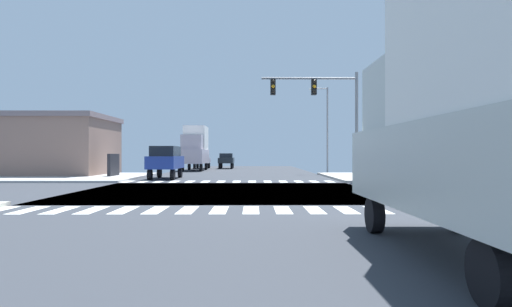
{
  "coord_description": "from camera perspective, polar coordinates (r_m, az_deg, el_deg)",
  "views": [
    {
      "loc": [
        1.31,
        -21.28,
        1.76
      ],
      "look_at": [
        1.5,
        6.8,
        1.81
      ],
      "focal_mm": 31.15,
      "sensor_mm": 36.0,
      "label": 1
    }
  ],
  "objects": [
    {
      "name": "box_truck_trailing_4",
      "position": [
        8.18,
        26.55,
        5.58
      ],
      "size": [
        2.4,
        7.2,
        4.85
      ],
      "color": "black",
      "rests_on": "ground"
    },
    {
      "name": "sidewalk_corner_nw",
      "position": [
        36.27,
        -23.65,
        -2.77
      ],
      "size": [
        12.0,
        12.0,
        0.14
      ],
      "color": "#ABAAA9",
      "rests_on": "ground"
    },
    {
      "name": "bank_building",
      "position": [
        41.58,
        -28.57,
        0.91
      ],
      "size": [
        16.96,
        8.44,
        4.96
      ],
      "color": "#84665B",
      "rests_on": "ground"
    },
    {
      "name": "crosswalk_far",
      "position": [
        28.67,
        -3.51,
        -3.61
      ],
      "size": [
        13.5,
        2.0,
        0.01
      ],
      "color": "silver",
      "rests_on": "ground"
    },
    {
      "name": "sidewalk_corner_ne",
      "position": [
        35.31,
        18.98,
        -2.84
      ],
      "size": [
        12.0,
        12.0,
        0.14
      ],
      "color": "#B2ADA3",
      "rests_on": "ground"
    },
    {
      "name": "street_lamp",
      "position": [
        41.52,
        8.82,
        4.03
      ],
      "size": [
        1.78,
        0.32,
        7.93
      ],
      "color": "gray",
      "rests_on": "ground"
    },
    {
      "name": "box_truck_leading_3",
      "position": [
        48.69,
        -7.83,
        0.84
      ],
      "size": [
        2.4,
        7.2,
        4.85
      ],
      "rotation": [
        0.0,
        0.0,
        3.14
      ],
      "color": "black",
      "rests_on": "ground"
    },
    {
      "name": "sedan_middle_2",
      "position": [
        55.09,
        -6.96,
        -0.77
      ],
      "size": [
        1.8,
        4.3,
        1.88
      ],
      "rotation": [
        0.0,
        0.0,
        3.14
      ],
      "color": "black",
      "rests_on": "ground"
    },
    {
      "name": "crosswalk_near",
      "position": [
        14.17,
        -6.76,
        -7.21
      ],
      "size": [
        13.5,
        2.0,
        0.01
      ],
      "color": "silver",
      "rests_on": "ground"
    },
    {
      "name": "traffic_signal_mast",
      "position": [
        28.64,
        8.31,
        6.67
      ],
      "size": [
        6.15,
        0.55,
        6.99
      ],
      "color": "gray",
      "rests_on": "ground"
    },
    {
      "name": "ground",
      "position": [
        21.39,
        -3.91,
        -4.89
      ],
      "size": [
        90.0,
        90.0,
        0.05
      ],
      "color": "#2F333A"
    },
    {
      "name": "sedan_nearside_1",
      "position": [
        55.02,
        -3.83,
        -0.78
      ],
      "size": [
        1.8,
        4.3,
        1.88
      ],
      "rotation": [
        0.0,
        0.0,
        3.14
      ],
      "color": "black",
      "rests_on": "ground"
    },
    {
      "name": "suv_farside_1",
      "position": [
        32.68,
        -11.52,
        -0.74
      ],
      "size": [
        1.96,
        4.6,
        2.34
      ],
      "rotation": [
        0.0,
        0.0,
        3.14
      ],
      "color": "black",
      "rests_on": "ground"
    }
  ]
}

